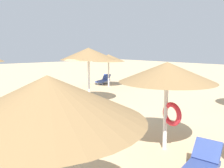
{
  "coord_description": "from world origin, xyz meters",
  "views": [
    {
      "loc": [
        9.04,
        -4.74,
        3.01
      ],
      "look_at": [
        0.0,
        3.0,
        1.2
      ],
      "focal_mm": 37.38,
      "sensor_mm": 36.0,
      "label": 1
    }
  ],
  "objects_px": {
    "lounger_5": "(104,80)",
    "parasol_5": "(109,58)",
    "parasol_4": "(89,54)",
    "lounger_4": "(70,106)",
    "parasol_2": "(48,99)",
    "parasol_0": "(167,73)"
  },
  "relations": [
    {
      "from": "parasol_0",
      "to": "lounger_5",
      "type": "bearing_deg",
      "value": 149.44
    },
    {
      "from": "parasol_4",
      "to": "lounger_5",
      "type": "bearing_deg",
      "value": 135.34
    },
    {
      "from": "parasol_4",
      "to": "parasol_2",
      "type": "bearing_deg",
      "value": -37.99
    },
    {
      "from": "parasol_2",
      "to": "lounger_4",
      "type": "xyz_separation_m",
      "value": [
        -6.75,
        4.23,
        -2.05
      ]
    },
    {
      "from": "lounger_5",
      "to": "parasol_5",
      "type": "bearing_deg",
      "value": -24.88
    },
    {
      "from": "parasol_5",
      "to": "lounger_5",
      "type": "xyz_separation_m",
      "value": [
        -1.54,
        0.72,
        -1.96
      ]
    },
    {
      "from": "parasol_0",
      "to": "parasol_5",
      "type": "bearing_deg",
      "value": 148.61
    },
    {
      "from": "lounger_5",
      "to": "lounger_4",
      "type": "bearing_deg",
      "value": -48.58
    },
    {
      "from": "parasol_4",
      "to": "lounger_4",
      "type": "height_order",
      "value": "parasol_4"
    },
    {
      "from": "parasol_5",
      "to": "lounger_5",
      "type": "distance_m",
      "value": 2.6
    },
    {
      "from": "parasol_2",
      "to": "lounger_4",
      "type": "relative_size",
      "value": 1.45
    },
    {
      "from": "parasol_4",
      "to": "lounger_4",
      "type": "relative_size",
      "value": 1.65
    },
    {
      "from": "parasol_2",
      "to": "parasol_4",
      "type": "distance_m",
      "value": 9.61
    },
    {
      "from": "parasol_0",
      "to": "lounger_5",
      "type": "distance_m",
      "value": 13.52
    },
    {
      "from": "parasol_5",
      "to": "lounger_4",
      "type": "distance_m",
      "value": 7.86
    },
    {
      "from": "parasol_5",
      "to": "parasol_2",
      "type": "bearing_deg",
      "value": -42.64
    },
    {
      "from": "parasol_2",
      "to": "lounger_4",
      "type": "height_order",
      "value": "parasol_2"
    },
    {
      "from": "parasol_2",
      "to": "parasol_5",
      "type": "height_order",
      "value": "parasol_2"
    },
    {
      "from": "parasol_5",
      "to": "lounger_5",
      "type": "bearing_deg",
      "value": 155.12
    },
    {
      "from": "parasol_5",
      "to": "lounger_4",
      "type": "xyz_separation_m",
      "value": [
        4.5,
        -6.14,
        -1.96
      ]
    },
    {
      "from": "parasol_2",
      "to": "lounger_5",
      "type": "relative_size",
      "value": 1.37
    },
    {
      "from": "parasol_0",
      "to": "parasol_5",
      "type": "distance_m",
      "value": 11.68
    }
  ]
}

